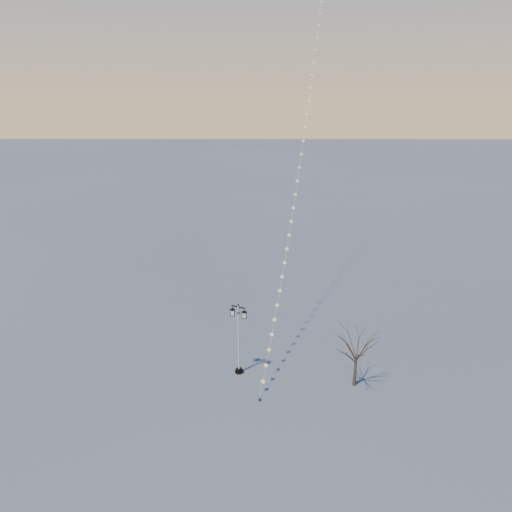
{
  "coord_description": "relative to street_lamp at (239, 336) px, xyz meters",
  "views": [
    {
      "loc": [
        0.65,
        -27.21,
        19.25
      ],
      "look_at": [
        0.44,
        3.61,
        8.04
      ],
      "focal_mm": 33.52,
      "sensor_mm": 36.0,
      "label": 1
    }
  ],
  "objects": [
    {
      "name": "ground",
      "position": [
        0.74,
        -1.65,
        -2.94
      ],
      "size": [
        300.0,
        300.0,
        0.0
      ],
      "primitive_type": "plane",
      "color": "#535454",
      "rests_on": "ground"
    },
    {
      "name": "bare_tree",
      "position": [
        7.84,
        -1.43,
        -0.14
      ],
      "size": [
        2.43,
        2.43,
        4.03
      ],
      "rotation": [
        0.0,
        0.0,
        0.34
      ],
      "color": "#413223",
      "rests_on": "ground"
    },
    {
      "name": "street_lamp",
      "position": [
        0.0,
        0.0,
        0.0
      ],
      "size": [
        1.27,
        0.83,
        5.31
      ],
      "rotation": [
        0.0,
        0.0,
        -0.43
      ],
      "color": "black",
      "rests_on": "ground"
    },
    {
      "name": "kite_train",
      "position": [
        4.85,
        12.56,
        12.37
      ],
      "size": [
        7.41,
        32.08,
        30.87
      ],
      "rotation": [
        0.0,
        0.0,
        0.41
      ],
      "color": "#39241C",
      "rests_on": "ground"
    }
  ]
}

